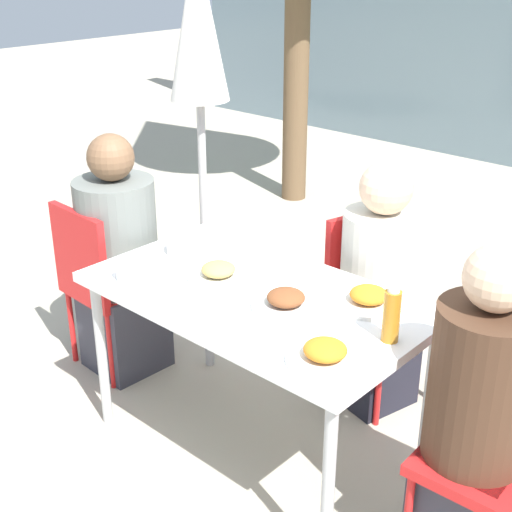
% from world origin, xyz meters
% --- Properties ---
extents(ground_plane, '(24.00, 24.00, 0.00)m').
position_xyz_m(ground_plane, '(0.00, 0.00, 0.00)').
color(ground_plane, '#B2A893').
extents(dining_table, '(1.34, 0.76, 0.74)m').
position_xyz_m(dining_table, '(0.00, 0.00, 0.68)').
color(dining_table, white).
rests_on(dining_table, ground).
extents(chair_left, '(0.42, 0.42, 0.87)m').
position_xyz_m(chair_left, '(-0.97, -0.04, 0.51)').
color(chair_left, red).
rests_on(chair_left, ground).
extents(person_left, '(0.38, 0.38, 1.20)m').
position_xyz_m(person_left, '(-0.92, 0.04, 0.56)').
color(person_left, '#383842').
rests_on(person_left, ground).
extents(chair_right, '(0.42, 0.42, 0.87)m').
position_xyz_m(chair_right, '(0.97, 0.12, 0.51)').
color(chair_right, red).
rests_on(chair_right, ground).
extents(person_right, '(0.33, 0.33, 1.19)m').
position_xyz_m(person_right, '(0.92, 0.04, 0.56)').
color(person_right, '#383842').
rests_on(person_right, ground).
extents(chair_far, '(0.49, 0.49, 0.87)m').
position_xyz_m(chair_far, '(0.09, 0.70, 0.51)').
color(chair_far, red).
rests_on(chair_far, ground).
extents(person_far, '(0.38, 0.38, 1.15)m').
position_xyz_m(person_far, '(0.16, 0.63, 0.55)').
color(person_far, black).
rests_on(person_far, ground).
extents(closed_umbrella, '(0.36, 0.36, 2.03)m').
position_xyz_m(closed_umbrella, '(-1.05, 0.73, 1.48)').
color(closed_umbrella, '#333333').
rests_on(closed_umbrella, ground).
extents(plate_0, '(0.26, 0.26, 0.07)m').
position_xyz_m(plate_0, '(0.17, -0.02, 0.77)').
color(plate_0, white).
rests_on(plate_0, dining_table).
extents(plate_1, '(0.26, 0.26, 0.07)m').
position_xyz_m(plate_1, '(0.50, -0.22, 0.77)').
color(plate_1, white).
rests_on(plate_1, dining_table).
extents(plate_2, '(0.25, 0.25, 0.07)m').
position_xyz_m(plate_2, '(-0.19, -0.02, 0.77)').
color(plate_2, white).
rests_on(plate_2, dining_table).
extents(plate_3, '(0.26, 0.26, 0.07)m').
position_xyz_m(plate_3, '(0.38, 0.20, 0.77)').
color(plate_3, white).
rests_on(plate_3, dining_table).
extents(bottle, '(0.06, 0.06, 0.20)m').
position_xyz_m(bottle, '(0.58, 0.03, 0.84)').
color(bottle, '#B7751E').
rests_on(bottle, dining_table).
extents(drinking_cup, '(0.06, 0.06, 0.09)m').
position_xyz_m(drinking_cup, '(-0.45, -0.28, 0.79)').
color(drinking_cup, white).
rests_on(drinking_cup, dining_table).
extents(salad_bowl, '(0.20, 0.20, 0.06)m').
position_xyz_m(salad_bowl, '(-0.46, 0.08, 0.77)').
color(salad_bowl, white).
rests_on(salad_bowl, dining_table).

